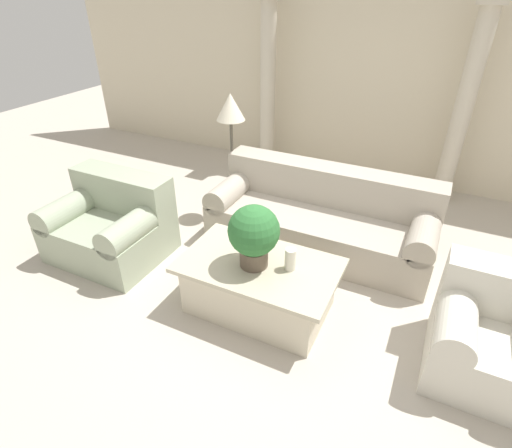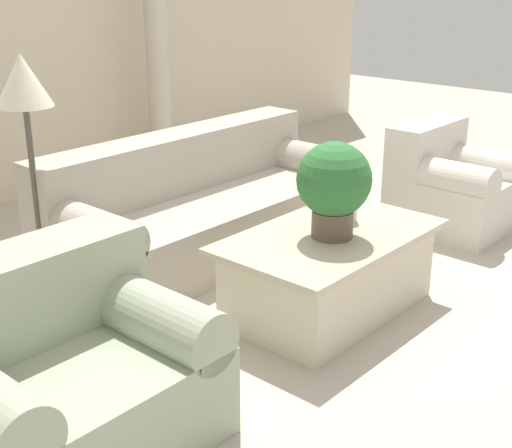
# 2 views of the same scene
# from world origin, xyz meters

# --- Properties ---
(ground_plane) EXTENTS (16.00, 16.00, 0.00)m
(ground_plane) POSITION_xyz_m (0.00, 0.00, 0.00)
(ground_plane) COLOR #BCB2A3
(wall_back) EXTENTS (10.00, 0.06, 3.20)m
(wall_back) POSITION_xyz_m (0.00, 3.02, 1.60)
(wall_back) COLOR beige
(wall_back) RESTS_ON ground_plane
(sofa_long) EXTENTS (2.39, 0.92, 0.84)m
(sofa_long) POSITION_xyz_m (0.11, 0.91, 0.34)
(sofa_long) COLOR #ADA393
(sofa_long) RESTS_ON ground_plane
(loveseat) EXTENTS (1.14, 0.92, 0.84)m
(loveseat) POSITION_xyz_m (-1.84, -0.22, 0.36)
(loveseat) COLOR #9FA98F
(loveseat) RESTS_ON ground_plane
(coffee_table) EXTENTS (1.35, 0.82, 0.50)m
(coffee_table) POSITION_xyz_m (-0.05, -0.33, 0.25)
(coffee_table) COLOR beige
(coffee_table) RESTS_ON ground_plane
(potted_plant) EXTENTS (0.43, 0.43, 0.56)m
(potted_plant) POSITION_xyz_m (-0.08, -0.36, 0.81)
(potted_plant) COLOR brown
(potted_plant) RESTS_ON coffee_table
(pillar_candle) EXTENTS (0.09, 0.09, 0.20)m
(pillar_candle) POSITION_xyz_m (0.21, -0.28, 0.60)
(pillar_candle) COLOR silver
(pillar_candle) RESTS_ON coffee_table
(floor_lamp) EXTENTS (0.32, 0.32, 1.51)m
(floor_lamp) POSITION_xyz_m (-1.09, 1.08, 1.24)
(floor_lamp) COLOR #4C473D
(floor_lamp) RESTS_ON ground_plane
(column_right) EXTENTS (0.31, 0.31, 2.40)m
(column_right) POSITION_xyz_m (1.24, 2.62, 1.23)
(column_right) COLOR beige
(column_right) RESTS_ON ground_plane
(armchair) EXTENTS (0.80, 0.83, 0.81)m
(armchair) POSITION_xyz_m (1.77, -0.17, 0.35)
(armchair) COLOR beige
(armchair) RESTS_ON ground_plane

